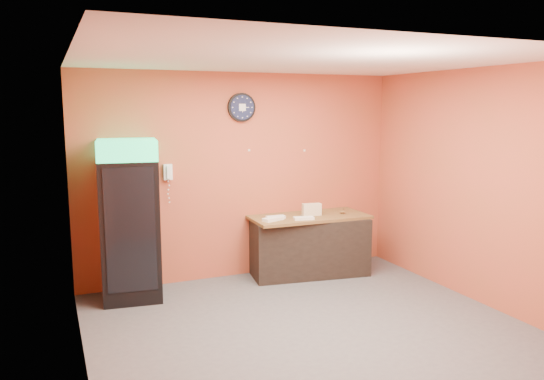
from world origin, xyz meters
TOP-DOWN VIEW (x-y plane):
  - floor at (0.00, 0.00)m, footprint 4.50×4.50m
  - back_wall at (0.00, 2.00)m, footprint 4.50×0.02m
  - left_wall at (-2.25, 0.00)m, footprint 0.02×4.00m
  - right_wall at (2.25, 0.00)m, footprint 0.02×4.00m
  - ceiling at (0.00, 0.00)m, footprint 4.50×4.00m
  - beverage_cooler at (-1.58, 1.61)m, footprint 0.76×0.77m
  - prep_counter at (0.85, 1.64)m, footprint 1.69×0.94m
  - wall_clock at (-0.01, 1.97)m, footprint 0.39×0.06m
  - wall_phone at (-1.04, 1.95)m, footprint 0.11×0.10m
  - butcher_paper at (0.85, 1.64)m, footprint 1.66×0.80m
  - sub_roll_stack at (0.89, 1.62)m, footprint 0.27×0.13m
  - wrapped_sandwich_left at (0.26, 1.52)m, footprint 0.32×0.21m
  - wrapped_sandwich_mid at (0.66, 1.42)m, footprint 0.28×0.15m
  - wrapped_sandwich_right at (0.34, 1.63)m, footprint 0.26×0.11m
  - kitchen_tool at (0.86, 1.65)m, footprint 0.05×0.05m

SIDE VIEW (x-z plane):
  - floor at x=0.00m, z-range 0.00..0.00m
  - prep_counter at x=0.85m, z-range 0.00..0.80m
  - butcher_paper at x=0.85m, z-range 0.80..0.84m
  - wrapped_sandwich_right at x=0.34m, z-range 0.84..0.88m
  - wrapped_sandwich_mid at x=0.66m, z-range 0.84..0.88m
  - wrapped_sandwich_left at x=0.26m, z-range 0.84..0.88m
  - kitchen_tool at x=0.86m, z-range 0.84..0.90m
  - sub_roll_stack at x=0.89m, z-range 0.84..1.01m
  - beverage_cooler at x=-1.58m, z-range -0.02..1.93m
  - back_wall at x=0.00m, z-range 0.00..2.80m
  - left_wall at x=-2.25m, z-range 0.00..2.80m
  - right_wall at x=2.25m, z-range 0.00..2.80m
  - wall_phone at x=-1.04m, z-range 1.41..1.61m
  - wall_clock at x=-0.01m, z-range 2.14..2.52m
  - ceiling at x=0.00m, z-range 2.79..2.81m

